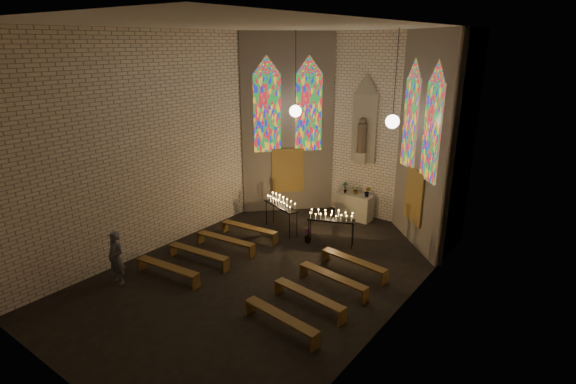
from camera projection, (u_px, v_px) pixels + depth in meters
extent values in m
plane|color=black|center=(267.00, 272.00, 13.55)|extent=(12.00, 12.00, 0.00)
cube|color=#F1E0C9|center=(365.00, 128.00, 16.99)|extent=(8.00, 0.02, 7.00)
cube|color=#F1E0C9|center=(47.00, 229.00, 7.87)|extent=(8.00, 0.02, 7.00)
cube|color=#F1E0C9|center=(170.00, 142.00, 14.69)|extent=(0.02, 12.00, 7.00)
cube|color=#F1E0C9|center=(401.00, 186.00, 10.17)|extent=(0.02, 12.00, 7.00)
cube|color=silver|center=(262.00, 25.00, 11.31)|extent=(8.00, 12.00, 0.01)
cube|color=#F1E0C9|center=(287.00, 125.00, 17.60)|extent=(2.72, 2.72, 7.00)
cube|color=#F1E0C9|center=(424.00, 143.00, 14.49)|extent=(2.72, 2.72, 7.00)
cube|color=#4C3F8C|center=(267.00, 113.00, 17.18)|extent=(0.78, 0.78, 3.00)
cube|color=#4C3F8C|center=(309.00, 112.00, 17.40)|extent=(0.78, 0.78, 3.00)
cube|color=#4C3F8C|center=(410.00, 124.00, 15.07)|extent=(0.78, 0.78, 3.00)
cube|color=#4C3F8C|center=(432.00, 133.00, 13.55)|extent=(0.78, 0.78, 3.00)
cube|color=brown|center=(288.00, 170.00, 18.01)|extent=(0.95, 0.95, 1.80)
cube|color=brown|center=(414.00, 196.00, 15.04)|extent=(0.95, 0.95, 1.80)
cube|color=gray|center=(364.00, 128.00, 16.93)|extent=(1.00, 0.12, 2.60)
cone|color=gray|center=(367.00, 84.00, 16.41)|extent=(1.00, 1.00, 0.80)
cube|color=#B5B093|center=(361.00, 157.00, 17.18)|extent=(0.45, 0.30, 0.40)
cylinder|color=brown|center=(362.00, 138.00, 16.94)|extent=(0.36, 0.36, 1.10)
sphere|color=brown|center=(363.00, 121.00, 16.73)|extent=(0.26, 0.26, 0.26)
sphere|color=white|center=(295.00, 111.00, 16.40)|extent=(0.44, 0.44, 0.44)
cylinder|color=black|center=(296.00, 72.00, 15.95)|extent=(0.02, 0.02, 2.80)
sphere|color=white|center=(392.00, 122.00, 14.25)|extent=(0.44, 0.44, 0.44)
cylinder|color=black|center=(396.00, 76.00, 13.80)|extent=(0.02, 0.02, 2.80)
cube|color=#B5B093|center=(354.00, 206.00, 17.53)|extent=(1.40, 0.60, 1.00)
imported|color=#4C723F|center=(345.00, 187.00, 17.48)|extent=(0.27, 0.23, 0.44)
imported|color=#4C723F|center=(356.00, 190.00, 17.34)|extent=(0.34, 0.30, 0.34)
imported|color=#4C723F|center=(367.00, 192.00, 17.01)|extent=(0.25, 0.21, 0.41)
imported|color=#4C723F|center=(308.00, 236.00, 15.53)|extent=(0.34, 0.34, 0.48)
cube|color=black|center=(281.00, 206.00, 16.24)|extent=(1.70, 0.93, 0.05)
cylinder|color=black|center=(266.00, 213.00, 16.93)|extent=(0.03, 0.03, 0.94)
cylinder|color=black|center=(289.00, 227.00, 15.70)|extent=(0.03, 0.03, 0.94)
cylinder|color=black|center=(273.00, 211.00, 17.09)|extent=(0.03, 0.03, 0.94)
cylinder|color=black|center=(297.00, 225.00, 15.86)|extent=(0.03, 0.03, 0.94)
cube|color=black|center=(331.00, 220.00, 15.12)|extent=(1.61, 0.95, 0.05)
cylinder|color=black|center=(309.00, 232.00, 15.31)|extent=(0.03, 0.03, 0.89)
cylinder|color=black|center=(352.00, 236.00, 14.96)|extent=(0.03, 0.03, 0.89)
cylinder|color=black|center=(310.00, 229.00, 15.58)|extent=(0.03, 0.03, 0.89)
cylinder|color=black|center=(353.00, 233.00, 15.24)|extent=(0.03, 0.03, 0.89)
cube|color=brown|center=(249.00, 227.00, 15.81)|extent=(2.23, 0.55, 0.05)
cube|color=brown|center=(225.00, 227.00, 16.39)|extent=(0.09, 0.31, 0.40)
cube|color=brown|center=(275.00, 239.00, 15.35)|extent=(0.09, 0.31, 0.40)
cube|color=brown|center=(354.00, 260.00, 13.45)|extent=(2.23, 0.55, 0.05)
cube|color=brown|center=(325.00, 255.00, 14.21)|extent=(0.09, 0.31, 0.40)
cube|color=brown|center=(385.00, 278.00, 12.82)|extent=(0.09, 0.31, 0.40)
cube|color=brown|center=(225.00, 239.00, 14.90)|extent=(2.23, 0.55, 0.05)
cube|color=brown|center=(201.00, 237.00, 15.48)|extent=(0.09, 0.31, 0.40)
cube|color=brown|center=(252.00, 252.00, 14.44)|extent=(0.09, 0.31, 0.40)
cube|color=brown|center=(333.00, 276.00, 12.54)|extent=(2.23, 0.55, 0.05)
cube|color=brown|center=(304.00, 270.00, 13.30)|extent=(0.09, 0.31, 0.40)
cube|color=brown|center=(365.00, 296.00, 11.91)|extent=(0.09, 0.31, 0.40)
cube|color=brown|center=(198.00, 252.00, 13.98)|extent=(2.23, 0.55, 0.05)
cube|color=brown|center=(173.00, 250.00, 14.56)|extent=(0.09, 0.31, 0.40)
cube|color=brown|center=(226.00, 266.00, 13.53)|extent=(0.09, 0.31, 0.40)
cube|color=brown|center=(309.00, 294.00, 11.63)|extent=(2.23, 0.55, 0.05)
cube|color=brown|center=(279.00, 286.00, 12.39)|extent=(0.09, 0.31, 0.40)
cube|color=brown|center=(342.00, 317.00, 11.00)|extent=(0.09, 0.31, 0.40)
cube|color=brown|center=(167.00, 266.00, 13.07)|extent=(2.23, 0.55, 0.05)
cube|color=brown|center=(142.00, 264.00, 13.65)|extent=(0.09, 0.31, 0.40)
cube|color=brown|center=(196.00, 282.00, 12.62)|extent=(0.09, 0.31, 0.40)
cube|color=brown|center=(281.00, 316.00, 10.72)|extent=(2.23, 0.55, 0.05)
cube|color=brown|center=(250.00, 306.00, 11.47)|extent=(0.09, 0.31, 0.40)
cube|color=brown|center=(315.00, 342.00, 10.08)|extent=(0.09, 0.31, 0.40)
imported|color=#52535D|center=(116.00, 258.00, 12.73)|extent=(0.60, 0.41, 1.58)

